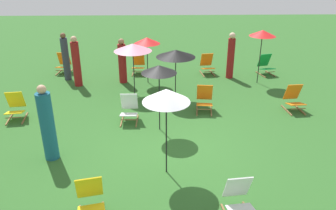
{
  "coord_description": "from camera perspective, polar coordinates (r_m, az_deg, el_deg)",
  "views": [
    {
      "loc": [
        -0.24,
        -7.6,
        4.46
      ],
      "look_at": [
        0.0,
        1.2,
        0.5
      ],
      "focal_mm": 35.84,
      "sensor_mm": 36.0,
      "label": 1
    }
  ],
  "objects": [
    {
      "name": "umbrella_4",
      "position": [
        12.72,
        15.8,
        11.65
      ],
      "size": [
        0.95,
        0.95,
        2.0
      ],
      "color": "black",
      "rests_on": "ground"
    },
    {
      "name": "deckchair_0",
      "position": [
        6.5,
        -13.05,
        -15.54
      ],
      "size": [
        0.63,
        0.84,
        0.83
      ],
      "rotation": [
        0.0,
        0.0,
        0.22
      ],
      "color": "olive",
      "rests_on": "ground"
    },
    {
      "name": "deckchair_5",
      "position": [
        14.47,
        -17.36,
        6.69
      ],
      "size": [
        0.53,
        0.79,
        0.83
      ],
      "rotation": [
        0.0,
        0.0,
        -0.07
      ],
      "color": "olive",
      "rests_on": "ground"
    },
    {
      "name": "umbrella_1",
      "position": [
        11.32,
        -6.01,
        9.72
      ],
      "size": [
        1.27,
        1.27,
        1.78
      ],
      "color": "black",
      "rests_on": "ground"
    },
    {
      "name": "umbrella_3",
      "position": [
        12.39,
        -3.61,
        10.87
      ],
      "size": [
        0.96,
        0.96,
        1.73
      ],
      "color": "black",
      "rests_on": "ground"
    },
    {
      "name": "person_3",
      "position": [
        12.72,
        -7.78,
        7.26
      ],
      "size": [
        0.42,
        0.42,
        1.68
      ],
      "rotation": [
        0.0,
        0.0,
        0.75
      ],
      "color": "maroon",
      "rests_on": "ground"
    },
    {
      "name": "person_4",
      "position": [
        13.31,
        10.63,
        8.16
      ],
      "size": [
        0.36,
        0.36,
        1.79
      ],
      "rotation": [
        0.0,
        0.0,
        2.77
      ],
      "color": "maroon",
      "rests_on": "ground"
    },
    {
      "name": "umbrella_5",
      "position": [
        6.78,
        -0.3,
        1.58
      ],
      "size": [
        0.99,
        0.99,
        2.0
      ],
      "color": "black",
      "rests_on": "ground"
    },
    {
      "name": "deckchair_7",
      "position": [
        14.19,
        16.29,
        6.48
      ],
      "size": [
        0.65,
        0.85,
        0.83
      ],
      "rotation": [
        0.0,
        0.0,
        0.25
      ],
      "color": "olive",
      "rests_on": "ground"
    },
    {
      "name": "person_0",
      "position": [
        8.2,
        -19.82,
        -3.24
      ],
      "size": [
        0.46,
        0.46,
        1.87
      ],
      "rotation": [
        0.0,
        0.0,
        4.14
      ],
      "color": "#195972",
      "rests_on": "ground"
    },
    {
      "name": "umbrella_0",
      "position": [
        10.81,
        1.33,
        8.75
      ],
      "size": [
        1.27,
        1.27,
        1.7
      ],
      "color": "black",
      "rests_on": "ground"
    },
    {
      "name": "deckchair_2",
      "position": [
        9.78,
        -6.63,
        -0.7
      ],
      "size": [
        0.49,
        0.77,
        0.83
      ],
      "rotation": [
        0.0,
        0.0,
        -0.02
      ],
      "color": "olive",
      "rests_on": "ground"
    },
    {
      "name": "deckchair_10",
      "position": [
        10.41,
        6.22,
        0.93
      ],
      "size": [
        0.56,
        0.81,
        0.83
      ],
      "rotation": [
        0.0,
        0.0,
        -0.11
      ],
      "color": "olive",
      "rests_on": "ground"
    },
    {
      "name": "person_1",
      "position": [
        12.68,
        -15.33,
        6.98
      ],
      "size": [
        0.34,
        0.34,
        1.85
      ],
      "rotation": [
        0.0,
        0.0,
        1.77
      ],
      "color": "maroon",
      "rests_on": "ground"
    },
    {
      "name": "ground_plane",
      "position": [
        8.82,
        0.22,
        -6.17
      ],
      "size": [
        40.0,
        40.0,
        0.0
      ],
      "primitive_type": "plane",
      "color": "#2D6026"
    },
    {
      "name": "deckchair_3",
      "position": [
        10.81,
        -24.53,
        -0.34
      ],
      "size": [
        0.57,
        0.82,
        0.83
      ],
      "rotation": [
        0.0,
        0.0,
        0.13
      ],
      "color": "olive",
      "rests_on": "ground"
    },
    {
      "name": "deckchair_9",
      "position": [
        13.78,
        6.69,
        6.78
      ],
      "size": [
        0.57,
        0.81,
        0.83
      ],
      "rotation": [
        0.0,
        0.0,
        0.13
      ],
      "color": "olive",
      "rests_on": "ground"
    },
    {
      "name": "person_2",
      "position": [
        13.46,
        -17.01,
        7.72
      ],
      "size": [
        0.38,
        0.38,
        1.82
      ],
      "rotation": [
        0.0,
        0.0,
        0.76
      ],
      "color": "#333847",
      "rests_on": "ground"
    },
    {
      "name": "deckchair_4",
      "position": [
        6.49,
        12.02,
        -15.53
      ],
      "size": [
        0.56,
        0.81,
        0.83
      ],
      "rotation": [
        0.0,
        0.0,
        0.12
      ],
      "color": "olive",
      "rests_on": "ground"
    },
    {
      "name": "deckchair_11",
      "position": [
        11.1,
        20.64,
        0.96
      ],
      "size": [
        0.54,
        0.8,
        0.83
      ],
      "rotation": [
        0.0,
        0.0,
        0.09
      ],
      "color": "olive",
      "rests_on": "ground"
    },
    {
      "name": "deckchair_1",
      "position": [
        13.8,
        -5.07,
        6.88
      ],
      "size": [
        0.51,
        0.78,
        0.83
      ],
      "rotation": [
        0.0,
        0.0,
        -0.05
      ],
      "color": "olive",
      "rests_on": "ground"
    },
    {
      "name": "umbrella_2",
      "position": [
        8.7,
        -1.54,
        6.07
      ],
      "size": [
        0.93,
        0.93,
        1.87
      ],
      "color": "black",
      "rests_on": "ground"
    }
  ]
}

